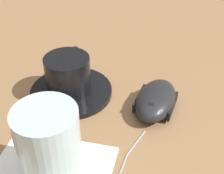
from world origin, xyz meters
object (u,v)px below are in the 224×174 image
coffee_cup (68,73)px  computer_mouse (156,100)px  saucer (71,91)px  drinking_glass (50,148)px

coffee_cup → computer_mouse: 0.16m
saucer → drinking_glass: drinking_glass is taller
coffee_cup → drinking_glass: drinking_glass is taller
saucer → coffee_cup: (0.00, 0.00, 0.04)m
coffee_cup → computer_mouse: (0.04, -0.15, -0.02)m
coffee_cup → drinking_glass: (-0.16, -0.09, 0.02)m
saucer → drinking_glass: 0.19m
drinking_glass → computer_mouse: bearing=-16.2°
coffee_cup → drinking_glass: bearing=-150.4°
saucer → computer_mouse: 0.15m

